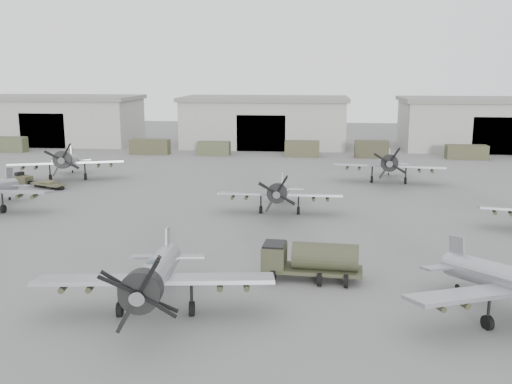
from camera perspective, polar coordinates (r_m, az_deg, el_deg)
ground at (r=42.05m, az=-6.92°, el=-6.36°), size 220.00×220.00×0.00m
hangar_left at (r=111.65m, az=-19.08°, el=6.87°), size 29.00×14.80×8.70m
hangar_center at (r=101.60m, az=0.88°, el=7.07°), size 29.00×14.80×8.70m
hangar_right at (r=105.20m, az=22.10°, el=6.37°), size 29.00×14.80×8.70m
support_truck_0 at (r=102.74m, az=-23.29°, el=4.39°), size 4.94×2.20×2.47m
support_truck_2 at (r=93.52m, az=-10.56°, el=4.48°), size 6.27×2.20×2.40m
support_truck_3 at (r=91.12m, az=-4.23°, el=4.38°), size 5.12×2.20×2.15m
support_truck_4 at (r=89.67m, az=4.64°, el=4.34°), size 5.38×2.20×2.44m
support_truck_5 at (r=90.03m, az=11.47°, el=4.23°), size 5.12×2.20×2.62m
support_truck_6 at (r=92.50m, az=20.30°, el=3.77°), size 6.08×2.20×2.13m
aircraft_near_1 at (r=31.59m, az=-10.15°, el=-8.20°), size 13.21×11.89×5.25m
aircraft_mid_2 at (r=53.21m, az=2.38°, el=0.03°), size 11.66×10.49×4.69m
aircraft_far_0 at (r=73.09m, az=-18.40°, el=3.00°), size 13.58×12.23×5.45m
aircraft_far_1 at (r=69.55m, az=13.19°, el=2.77°), size 13.10×11.79×5.20m
fuel_tanker at (r=36.98m, az=5.49°, el=-6.62°), size 6.51×2.63×2.47m
tug_trailer at (r=71.36m, az=-21.41°, el=1.00°), size 7.29×4.19×1.48m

